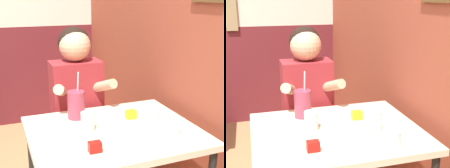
# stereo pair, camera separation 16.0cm
# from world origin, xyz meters

# --- Properties ---
(brick_wall_right) EXTENTS (0.08, 4.47, 2.70)m
(brick_wall_right) POSITION_xyz_m (1.28, 1.24, 1.35)
(brick_wall_right) COLOR brown
(brick_wall_right) RESTS_ON ground_plane
(main_table) EXTENTS (0.91, 0.74, 0.72)m
(main_table) POSITION_xyz_m (0.72, 0.42, 0.65)
(main_table) COLOR beige
(main_table) RESTS_ON ground_plane
(person_seated) EXTENTS (0.42, 0.41, 1.23)m
(person_seated) POSITION_xyz_m (0.65, 0.95, 0.66)
(person_seated) COLOR maroon
(person_seated) RESTS_ON ground_plane
(cocktail_pitcher) EXTENTS (0.10, 0.10, 0.29)m
(cocktail_pitcher) POSITION_xyz_m (0.57, 0.65, 0.81)
(cocktail_pitcher) COLOR #99384C
(cocktail_pitcher) RESTS_ON main_table
(glass_near_pitcher) EXTENTS (0.08, 0.08, 0.09)m
(glass_near_pitcher) POSITION_xyz_m (0.92, 0.14, 0.77)
(glass_near_pitcher) COLOR silver
(glass_near_pitcher) RESTS_ON main_table
(glass_center) EXTENTS (0.07, 0.07, 0.11)m
(glass_center) POSITION_xyz_m (0.91, 0.34, 0.78)
(glass_center) COLOR silver
(glass_center) RESTS_ON main_table
(glass_far_side) EXTENTS (0.07, 0.07, 0.10)m
(glass_far_side) POSITION_xyz_m (0.58, 0.45, 0.77)
(glass_far_side) COLOR silver
(glass_far_side) RESTS_ON main_table
(condiment_ketchup) EXTENTS (0.06, 0.04, 0.05)m
(condiment_ketchup) POSITION_xyz_m (0.54, 0.21, 0.75)
(condiment_ketchup) COLOR #B7140F
(condiment_ketchup) RESTS_ON main_table
(condiment_mustard) EXTENTS (0.06, 0.04, 0.05)m
(condiment_mustard) POSITION_xyz_m (0.87, 0.53, 0.75)
(condiment_mustard) COLOR yellow
(condiment_mustard) RESTS_ON main_table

